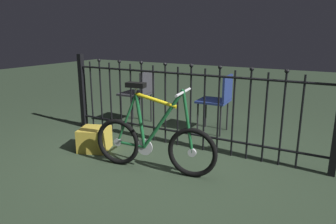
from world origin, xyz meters
name	(u,v)px	position (x,y,z in m)	size (l,w,h in m)	color
ground_plane	(158,163)	(0.00, 0.00, 0.00)	(20.00, 20.00, 0.00)	#2B3B29
iron_fence	(179,103)	(-0.07, 0.61, 0.55)	(3.45, 0.07, 1.11)	black
bicycle	(153,142)	(0.05, -0.17, 0.31)	(1.35, 0.40, 0.92)	black
chair_navy	(219,97)	(0.18, 1.37, 0.52)	(0.44, 0.44, 0.84)	black
chair_charcoal	(140,91)	(-1.04, 1.18, 0.53)	(0.47, 0.47, 0.83)	black
display_crate	(95,139)	(-0.89, -0.03, 0.14)	(0.34, 0.34, 0.28)	#B29933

